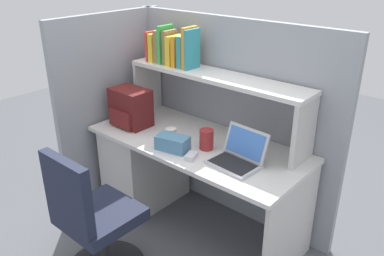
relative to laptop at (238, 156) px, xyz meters
name	(u,v)px	position (x,y,z in m)	size (l,w,h in m)	color
ground_plane	(196,225)	(-0.41, 0.08, -0.78)	(8.00, 8.00, 0.00)	#595B60
desk	(159,164)	(-0.80, 0.08, -0.38)	(1.60, 0.70, 0.73)	silver
cubicle_partition_rear	(228,120)	(-0.41, 0.46, -0.01)	(1.84, 0.05, 1.55)	gray
cubicle_partition_left	(114,109)	(-1.26, 0.03, -0.01)	(0.05, 1.06, 1.55)	gray
overhead_hutch	(215,87)	(-0.41, 0.28, 0.30)	(1.44, 0.28, 0.45)	beige
reference_books_on_shelf	(172,48)	(-0.81, 0.27, 0.52)	(0.42, 0.18, 0.30)	red
laptop	(238,156)	(0.00, 0.00, 0.00)	(0.33, 0.29, 0.22)	#B7BABF
backpack	(130,108)	(-0.98, -0.03, 0.09)	(0.30, 0.22, 0.29)	#591919
computer_mouse	(191,156)	(-0.27, -0.14, -0.03)	(0.06, 0.10, 0.03)	silver
paper_cup	(171,134)	(-0.57, -0.01, -0.01)	(0.08, 0.08, 0.08)	white
tissue_box	(173,143)	(-0.44, -0.13, 0.00)	(0.22, 0.12, 0.10)	teal
snack_canister	(206,139)	(-0.28, 0.03, 0.02)	(0.10, 0.10, 0.14)	maroon
office_chair	(94,227)	(-0.55, -0.74, -0.39)	(0.52, 0.52, 0.93)	black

